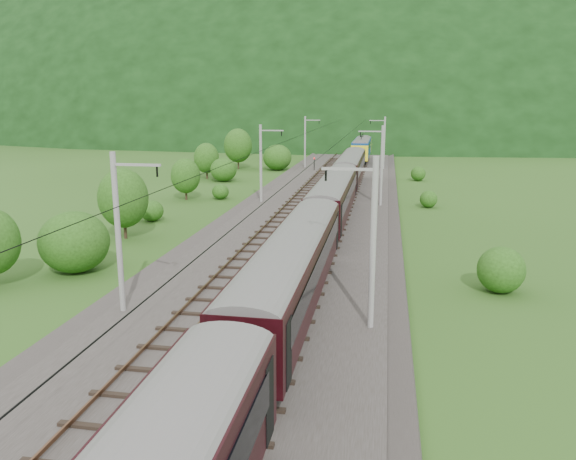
# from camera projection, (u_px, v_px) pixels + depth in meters

# --- Properties ---
(ground) EXTENTS (600.00, 600.00, 0.00)m
(ground) POSITION_uv_depth(u_px,v_px,m) (242.00, 324.00, 27.44)
(ground) COLOR #2A4E18
(ground) RESTS_ON ground
(railbed) EXTENTS (14.00, 220.00, 0.30)m
(railbed) POSITION_uv_depth(u_px,v_px,m) (280.00, 264.00, 37.01)
(railbed) COLOR #38332D
(railbed) RESTS_ON ground
(track_left) EXTENTS (2.40, 220.00, 0.27)m
(track_left) POSITION_uv_depth(u_px,v_px,m) (245.00, 259.00, 37.36)
(track_left) COLOR brown
(track_left) RESTS_ON railbed
(track_right) EXTENTS (2.40, 220.00, 0.27)m
(track_right) POSITION_uv_depth(u_px,v_px,m) (316.00, 263.00, 36.55)
(track_right) COLOR brown
(track_right) RESTS_ON railbed
(catenary_left) EXTENTS (2.54, 192.28, 8.00)m
(catenary_left) POSITION_uv_depth(u_px,v_px,m) (262.00, 162.00, 58.17)
(catenary_left) COLOR gray
(catenary_left) RESTS_ON railbed
(catenary_right) EXTENTS (2.54, 192.28, 8.00)m
(catenary_right) POSITION_uv_depth(u_px,v_px,m) (381.00, 164.00, 56.12)
(catenary_right) COLOR gray
(catenary_right) RESTS_ON railbed
(overhead_wires) EXTENTS (4.83, 198.00, 0.03)m
(overhead_wires) POSITION_uv_depth(u_px,v_px,m) (280.00, 158.00, 35.45)
(overhead_wires) COLOR black
(overhead_wires) RESTS_ON ground
(mountain_main) EXTENTS (504.00, 360.00, 244.00)m
(mountain_main) POSITION_uv_depth(u_px,v_px,m) (374.00, 123.00, 276.99)
(mountain_main) COLOR black
(mountain_main) RESTS_ON ground
(mountain_ridge) EXTENTS (336.00, 280.00, 132.00)m
(mountain_ridge) POSITION_uv_depth(u_px,v_px,m) (173.00, 119.00, 335.56)
(mountain_ridge) COLOR black
(mountain_ridge) RESTS_ON ground
(train) EXTENTS (2.74, 132.64, 4.76)m
(train) POSITION_uv_depth(u_px,v_px,m) (319.00, 215.00, 37.15)
(train) COLOR black
(train) RESTS_ON ground
(hazard_post_near) EXTENTS (0.18, 0.18, 1.65)m
(hazard_post_near) POSITION_uv_depth(u_px,v_px,m) (336.00, 173.00, 75.80)
(hazard_post_near) COLOR red
(hazard_post_near) RESTS_ON railbed
(hazard_post_far) EXTENTS (0.18, 0.18, 1.70)m
(hazard_post_far) POSITION_uv_depth(u_px,v_px,m) (333.00, 180.00, 68.61)
(hazard_post_far) COLOR red
(hazard_post_far) RESTS_ON railbed
(signal) EXTENTS (0.21, 0.21, 1.94)m
(signal) POSITION_uv_depth(u_px,v_px,m) (314.00, 163.00, 85.38)
(signal) COLOR black
(signal) RESTS_ON railbed
(vegetation_left) EXTENTS (12.35, 143.41, 6.50)m
(vegetation_left) POSITION_uv_depth(u_px,v_px,m) (131.00, 200.00, 46.65)
(vegetation_left) COLOR #1F4412
(vegetation_left) RESTS_ON ground
(vegetation_right) EXTENTS (6.71, 96.87, 3.04)m
(vegetation_right) POSITION_uv_depth(u_px,v_px,m) (512.00, 399.00, 18.08)
(vegetation_right) COLOR #1F4412
(vegetation_right) RESTS_ON ground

